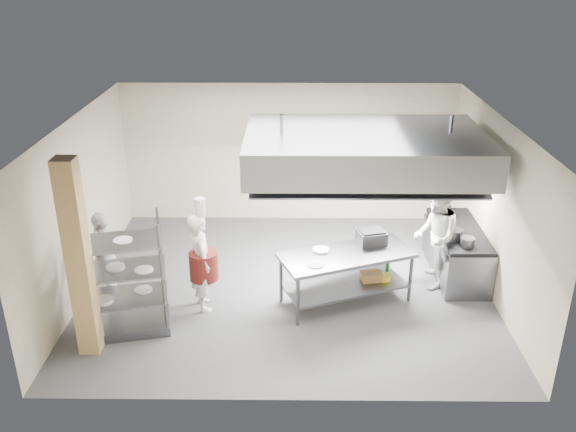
{
  "coord_description": "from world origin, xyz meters",
  "views": [
    {
      "loc": [
        0.1,
        -9.42,
        5.48
      ],
      "look_at": [
        0.01,
        0.2,
        1.27
      ],
      "focal_mm": 38.0,
      "sensor_mm": 36.0,
      "label": 1
    }
  ],
  "objects_px": {
    "island": "(346,278)",
    "griddle": "(371,237)",
    "chef_head": "(201,262)",
    "chef_line": "(435,237)",
    "chef_plating": "(105,258)",
    "stockpot": "(454,234)",
    "pass_rack": "(123,276)",
    "cooking_range": "(456,253)"
  },
  "relations": [
    {
      "from": "cooking_range",
      "to": "griddle",
      "type": "relative_size",
      "value": 4.38
    },
    {
      "from": "island",
      "to": "griddle",
      "type": "bearing_deg",
      "value": 19.17
    },
    {
      "from": "griddle",
      "to": "stockpot",
      "type": "distance_m",
      "value": 1.45
    },
    {
      "from": "pass_rack",
      "to": "chef_plating",
      "type": "xyz_separation_m",
      "value": [
        -0.52,
        0.81,
        -0.12
      ]
    },
    {
      "from": "cooking_range",
      "to": "chef_head",
      "type": "height_order",
      "value": "chef_head"
    },
    {
      "from": "griddle",
      "to": "stockpot",
      "type": "relative_size",
      "value": 1.59
    },
    {
      "from": "cooking_range",
      "to": "griddle",
      "type": "xyz_separation_m",
      "value": [
        -1.66,
        -0.62,
        0.6
      ]
    },
    {
      "from": "island",
      "to": "cooking_range",
      "type": "relative_size",
      "value": 1.1
    },
    {
      "from": "chef_head",
      "to": "chef_line",
      "type": "bearing_deg",
      "value": -97.97
    },
    {
      "from": "chef_plating",
      "to": "stockpot",
      "type": "xyz_separation_m",
      "value": [
        5.87,
        0.6,
        0.18
      ]
    },
    {
      "from": "pass_rack",
      "to": "stockpot",
      "type": "bearing_deg",
      "value": 2.07
    },
    {
      "from": "griddle",
      "to": "chef_head",
      "type": "bearing_deg",
      "value": 175.39
    },
    {
      "from": "pass_rack",
      "to": "chef_head",
      "type": "xyz_separation_m",
      "value": [
        1.09,
        0.66,
        -0.1
      ]
    },
    {
      "from": "chef_plating",
      "to": "stockpot",
      "type": "bearing_deg",
      "value": 90.78
    },
    {
      "from": "chef_head",
      "to": "pass_rack",
      "type": "bearing_deg",
      "value": 102.02
    },
    {
      "from": "pass_rack",
      "to": "griddle",
      "type": "xyz_separation_m",
      "value": [
        3.9,
        1.23,
        0.08
      ]
    },
    {
      "from": "pass_rack",
      "to": "island",
      "type": "bearing_deg",
      "value": 1.15
    },
    {
      "from": "pass_rack",
      "to": "chef_line",
      "type": "distance_m",
      "value": 5.24
    },
    {
      "from": "griddle",
      "to": "island",
      "type": "bearing_deg",
      "value": -155.34
    },
    {
      "from": "chef_head",
      "to": "griddle",
      "type": "relative_size",
      "value": 3.69
    },
    {
      "from": "chef_plating",
      "to": "chef_head",
      "type": "bearing_deg",
      "value": 79.72
    },
    {
      "from": "pass_rack",
      "to": "chef_plating",
      "type": "bearing_deg",
      "value": 110.22
    },
    {
      "from": "pass_rack",
      "to": "stockpot",
      "type": "distance_m",
      "value": 5.53
    },
    {
      "from": "chef_line",
      "to": "chef_plating",
      "type": "bearing_deg",
      "value": -75.31
    },
    {
      "from": "stockpot",
      "to": "pass_rack",
      "type": "bearing_deg",
      "value": -165.25
    },
    {
      "from": "griddle",
      "to": "chef_line",
      "type": "bearing_deg",
      "value": -4.77
    },
    {
      "from": "cooking_range",
      "to": "stockpot",
      "type": "height_order",
      "value": "stockpot"
    },
    {
      "from": "cooking_range",
      "to": "chef_head",
      "type": "distance_m",
      "value": 4.65
    },
    {
      "from": "island",
      "to": "chef_plating",
      "type": "height_order",
      "value": "chef_plating"
    },
    {
      "from": "chef_line",
      "to": "griddle",
      "type": "distance_m",
      "value": 1.16
    },
    {
      "from": "pass_rack",
      "to": "cooking_range",
      "type": "bearing_deg",
      "value": 5.75
    },
    {
      "from": "chef_plating",
      "to": "stockpot",
      "type": "relative_size",
      "value": 5.74
    },
    {
      "from": "pass_rack",
      "to": "cooking_range",
      "type": "xyz_separation_m",
      "value": [
        5.56,
        1.85,
        -0.52
      ]
    },
    {
      "from": "griddle",
      "to": "cooking_range",
      "type": "bearing_deg",
      "value": 4.56
    },
    {
      "from": "island",
      "to": "chef_head",
      "type": "xyz_separation_m",
      "value": [
        -2.37,
        -0.19,
        0.39
      ]
    },
    {
      "from": "island",
      "to": "griddle",
      "type": "distance_m",
      "value": 0.81
    },
    {
      "from": "chef_head",
      "to": "chef_line",
      "type": "xyz_separation_m",
      "value": [
        3.95,
        0.79,
        0.09
      ]
    },
    {
      "from": "chef_plating",
      "to": "griddle",
      "type": "height_order",
      "value": "chef_plating"
    },
    {
      "from": "chef_plating",
      "to": "chef_line",
      "type": "bearing_deg",
      "value": 91.6
    },
    {
      "from": "cooking_range",
      "to": "stockpot",
      "type": "distance_m",
      "value": 0.76
    },
    {
      "from": "pass_rack",
      "to": "chef_head",
      "type": "bearing_deg",
      "value": 18.68
    },
    {
      "from": "chef_head",
      "to": "chef_line",
      "type": "height_order",
      "value": "chef_line"
    }
  ]
}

